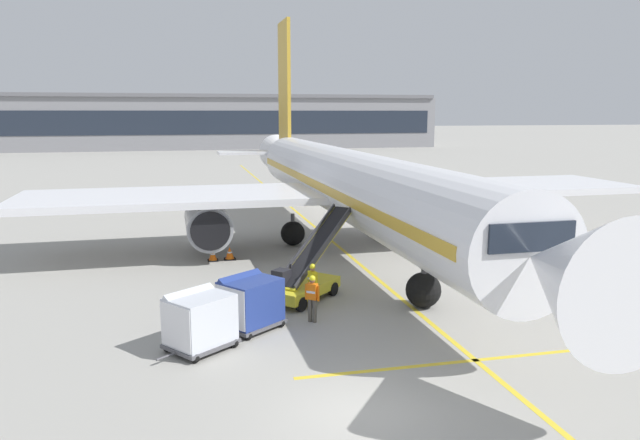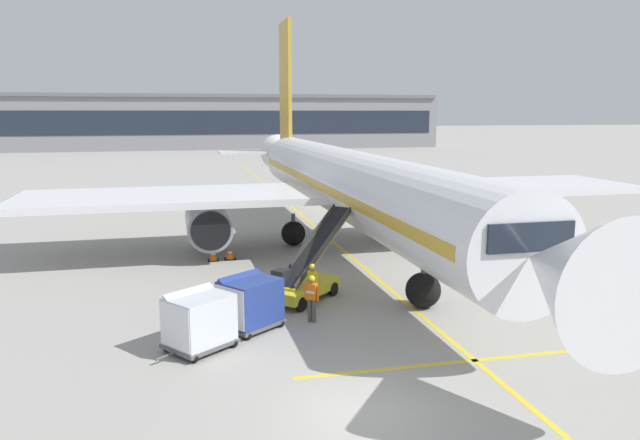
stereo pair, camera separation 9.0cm
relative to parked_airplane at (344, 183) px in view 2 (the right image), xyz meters
The scene contains 12 objects.
ground_plane 19.63m from the parked_airplane, 104.12° to the right, with size 600.00×600.00×0.00m, color #9E9B93.
parked_airplane is the anchor object (origin of this frame).
belt_loader 10.32m from the parked_airplane, 114.49° to the right, with size 4.47×4.46×3.49m.
baggage_cart_lead 14.04m from the parked_airplane, 119.15° to the right, with size 2.66×2.48×1.91m.
baggage_cart_second 16.21m from the parked_airplane, 122.11° to the right, with size 2.66×2.48×1.91m.
ground_crew_by_loader 11.33m from the parked_airplane, 111.67° to the right, with size 0.33×0.56×1.74m.
ground_crew_by_carts 12.95m from the parked_airplane, 110.52° to the right, with size 0.47×0.42×1.74m.
safety_cone_engine_keepout 8.32m from the parked_airplane, 166.30° to the right, with size 0.54×0.54×0.62m.
safety_cone_wingtip 7.53m from the parked_airplane, 165.28° to the right, with size 0.59×0.59×0.67m.
apron_guidance_line_lead_in 3.68m from the parked_airplane, 110.99° to the right, with size 0.20×110.00×0.01m.
apron_guidance_line_stop_bar 16.76m from the parked_airplane, 89.97° to the right, with size 12.00×0.20×0.01m.
terminal_building 100.51m from the parked_airplane, 97.45° to the left, with size 116.49×19.65×11.06m.
Camera 2 is at (-4.15, -13.57, 7.50)m, focal length 33.89 mm.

